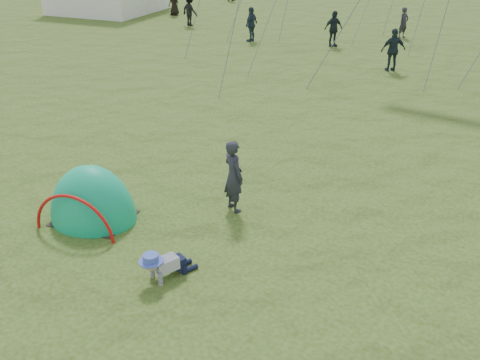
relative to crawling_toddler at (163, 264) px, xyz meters
The scene contains 10 objects.
ground 1.13m from the crawling_toddler, behind, with size 140.00×140.00×0.00m, color #29490D.
crawling_toddler is the anchor object (origin of this frame).
popup_tent 2.84m from the crawling_toddler, 164.41° to the left, with size 1.95×1.60×2.52m, color #0A9D6D.
standing_adult 2.93m from the crawling_toddler, 98.22° to the left, with size 0.61×0.40×1.68m, color #252630.
crowd_person_2 20.42m from the crawling_toddler, 106.87° to the left, with size 1.03×0.43×1.76m, color #1E282E.
crowd_person_6 23.92m from the crawling_toddler, 98.91° to the left, with size 0.59×0.39×1.61m, color #272630.
crowd_person_8 16.66m from the crawling_toddler, 95.98° to the left, with size 1.05×0.44×1.79m, color #1D2B33.
crowd_person_14 20.78m from the crawling_toddler, 118.77° to the left, with size 1.04×0.43×1.77m, color #233242.
crowd_person_15 25.29m from the crawling_toddler, 127.97° to the left, with size 1.16×0.67×1.80m, color black.
crowd_person_16 29.17m from the crawling_toddler, 130.21° to the left, with size 0.83×0.54×1.70m, color black.
Camera 1 is at (6.77, -5.68, 6.02)m, focal length 40.00 mm.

